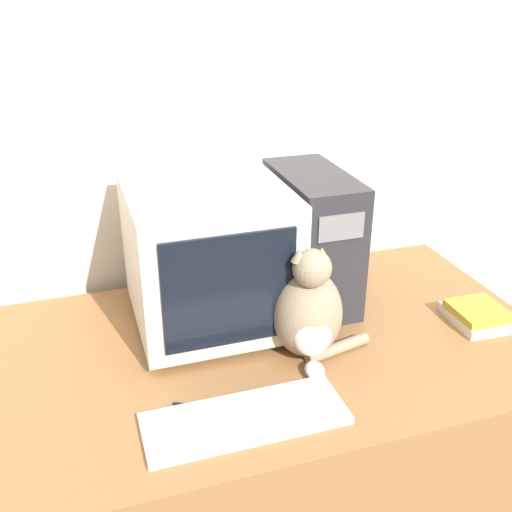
% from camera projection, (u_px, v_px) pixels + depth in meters
% --- Properties ---
extents(wall_back, '(7.00, 0.05, 2.50)m').
position_uv_depth(wall_back, '(217.00, 135.00, 1.95)').
color(wall_back, beige).
rests_on(wall_back, ground_plane).
extents(desk, '(1.61, 0.92, 0.77)m').
position_uv_depth(desk, '(267.00, 447.00, 1.87)').
color(desk, olive).
rests_on(desk, ground_plane).
extents(crt_monitor, '(0.44, 0.47, 0.42)m').
position_uv_depth(crt_monitor, '(208.00, 256.00, 1.72)').
color(crt_monitor, beige).
rests_on(crt_monitor, desk).
extents(computer_tower, '(0.19, 0.40, 0.42)m').
position_uv_depth(computer_tower, '(312.00, 238.00, 1.86)').
color(computer_tower, '#28282D').
rests_on(computer_tower, desk).
extents(keyboard, '(0.48, 0.17, 0.02)m').
position_uv_depth(keyboard, '(245.00, 418.00, 1.41)').
color(keyboard, silver).
rests_on(keyboard, desk).
extents(cat, '(0.29, 0.27, 0.33)m').
position_uv_depth(cat, '(309.00, 311.00, 1.60)').
color(cat, gray).
rests_on(cat, desk).
extents(book_stack, '(0.16, 0.20, 0.05)m').
position_uv_depth(book_stack, '(476.00, 315.00, 1.80)').
color(book_stack, beige).
rests_on(book_stack, desk).
extents(pen, '(0.13, 0.07, 0.01)m').
position_uv_depth(pen, '(201.00, 407.00, 1.45)').
color(pen, black).
rests_on(pen, desk).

